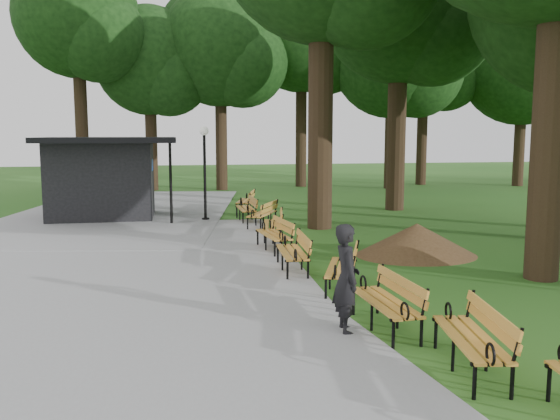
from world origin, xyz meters
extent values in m
plane|color=#235518|center=(0.00, 0.00, 0.00)|extent=(100.00, 100.00, 0.00)
cube|color=#949497|center=(-4.00, 3.00, 0.03)|extent=(12.00, 38.00, 0.06)
imported|color=black|center=(-0.37, -1.28, 0.86)|extent=(0.44, 0.64, 1.72)
cylinder|color=black|center=(-1.75, 11.11, 1.55)|extent=(0.10, 0.10, 3.10)
sphere|color=white|center=(-1.75, 11.11, 3.20)|extent=(0.32, 0.32, 0.32)
cone|color=#47301C|center=(3.16, 4.02, 0.41)|extent=(2.62, 2.62, 0.82)
cylinder|color=black|center=(4.76, 1.21, 4.15)|extent=(0.70, 0.70, 8.31)
cylinder|color=black|center=(1.84, 8.71, 4.22)|extent=(0.80, 0.80, 8.44)
cylinder|color=black|center=(6.09, 12.74, 3.81)|extent=(0.76, 0.76, 7.63)
sphere|color=black|center=(6.09, 12.74, 8.34)|extent=(6.54, 6.54, 6.54)
camera|label=1|loc=(-3.04, -9.68, 3.07)|focal=37.31mm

